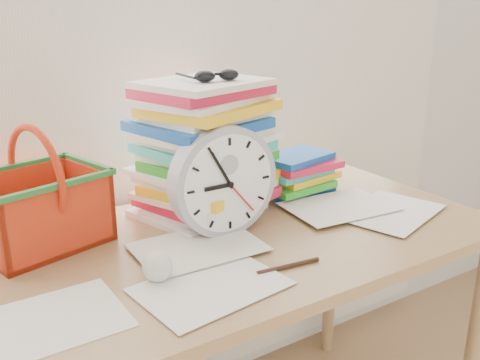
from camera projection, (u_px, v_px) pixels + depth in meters
curtain at (148, 3)px, 1.44m from camera, size 2.40×0.01×2.50m
desk at (223, 266)px, 1.33m from camera, size 1.40×0.70×0.75m
paper_stack at (204, 148)px, 1.42m from camera, size 0.44×0.40×0.36m
clock at (223, 181)px, 1.30m from camera, size 0.28×0.06×0.28m
sunglasses at (217, 75)px, 1.33m from camera, size 0.14×0.12×0.03m
book_stack at (297, 172)px, 1.62m from camera, size 0.26×0.21×0.12m
basket at (37, 188)px, 1.23m from camera, size 0.33×0.29×0.28m
crumpled_ball at (157, 266)px, 1.10m from camera, size 0.07×0.07×0.07m
pen at (288, 266)px, 1.16m from camera, size 0.15×0.03×0.01m
scattered_papers at (223, 236)px, 1.31m from camera, size 1.26×0.42×0.02m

